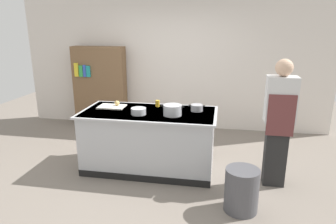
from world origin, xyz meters
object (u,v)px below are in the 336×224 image
object	(u,v)px
mixing_bowl	(139,111)
juice_cup	(157,103)
sauce_pan	(197,108)
trash_bin	(242,190)
stock_pot	(172,110)
onion	(117,103)
person_chef	(279,121)
bookshelf	(100,87)

from	to	relation	value
mixing_bowl	juice_cup	world-z (taller)	juice_cup
sauce_pan	trash_bin	world-z (taller)	sauce_pan
stock_pot	trash_bin	world-z (taller)	stock_pot
juice_cup	onion	bearing A→B (deg)	-168.14
sauce_pan	juice_cup	distance (m)	0.64
person_chef	sauce_pan	bearing A→B (deg)	72.38
mixing_bowl	trash_bin	bearing A→B (deg)	-26.89
sauce_pan	person_chef	size ratio (longest dim) A/B	0.14
stock_pot	juice_cup	world-z (taller)	stock_pot
juice_cup	sauce_pan	bearing A→B (deg)	-12.56
mixing_bowl	bookshelf	size ratio (longest dim) A/B	0.13
bookshelf	onion	bearing A→B (deg)	-59.50
mixing_bowl	bookshelf	distance (m)	2.41
stock_pot	mixing_bowl	world-z (taller)	stock_pot
onion	bookshelf	distance (m)	1.89
onion	mixing_bowl	distance (m)	0.55
onion	juice_cup	xyz separation A→B (m)	(0.61, 0.13, -0.01)
juice_cup	trash_bin	xyz separation A→B (m)	(1.26, -1.19, -0.69)
onion	juice_cup	distance (m)	0.62
stock_pot	juice_cup	xyz separation A→B (m)	(-0.31, 0.42, -0.03)
stock_pot	juice_cup	distance (m)	0.52
trash_bin	mixing_bowl	bearing A→B (deg)	153.11
bookshelf	person_chef	bearing A→B (deg)	-30.83
onion	stock_pot	bearing A→B (deg)	-17.60
stock_pot	trash_bin	size ratio (longest dim) A/B	0.61
sauce_pan	trash_bin	distance (m)	1.40
stock_pot	person_chef	distance (m)	1.42
juice_cup	bookshelf	distance (m)	2.17
juice_cup	person_chef	distance (m)	1.79
stock_pot	bookshelf	xyz separation A→B (m)	(-1.88, 1.92, -0.12)
juice_cup	person_chef	bearing A→B (deg)	-15.09
sauce_pan	mixing_bowl	xyz separation A→B (m)	(-0.80, -0.32, -0.00)
mixing_bowl	onion	bearing A→B (deg)	142.68
onion	bookshelf	xyz separation A→B (m)	(-0.96, 1.63, -0.11)
stock_pot	person_chef	xyz separation A→B (m)	(1.42, -0.05, -0.06)
trash_bin	bookshelf	distance (m)	3.94
stock_pot	sauce_pan	size ratio (longest dim) A/B	1.32
onion	bookshelf	bearing A→B (deg)	120.50
mixing_bowl	juice_cup	bearing A→B (deg)	69.17
onion	person_chef	world-z (taller)	person_chef
juice_cup	trash_bin	distance (m)	1.86
sauce_pan	stock_pot	bearing A→B (deg)	-138.48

